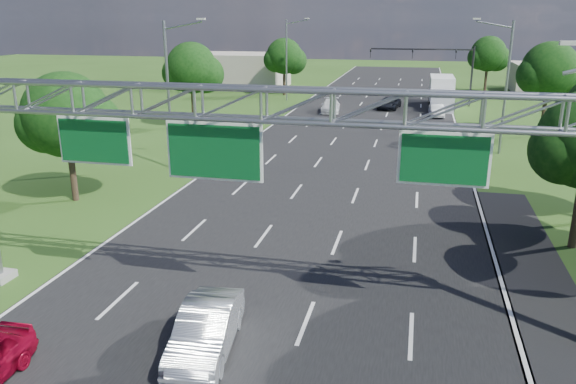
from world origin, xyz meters
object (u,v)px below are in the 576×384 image
(sign_gantry, at_px, (266,123))
(traffic_signal, at_px, (442,62))
(silver_sedan, at_px, (206,330))
(box_truck, at_px, (441,93))

(sign_gantry, distance_m, traffic_signal, 53.51)
(silver_sedan, height_order, box_truck, box_truck)
(sign_gantry, bearing_deg, silver_sedan, -113.51)
(silver_sedan, distance_m, box_truck, 55.19)
(box_truck, bearing_deg, traffic_signal, 96.75)
(sign_gantry, height_order, box_truck, sign_gantry)
(sign_gantry, distance_m, box_truck, 52.39)
(traffic_signal, xyz_separation_m, box_truck, (0.18, -1.39, -3.48))
(traffic_signal, xyz_separation_m, silver_sedan, (-8.41, -55.90, -4.40))
(silver_sedan, relative_size, box_truck, 0.50)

